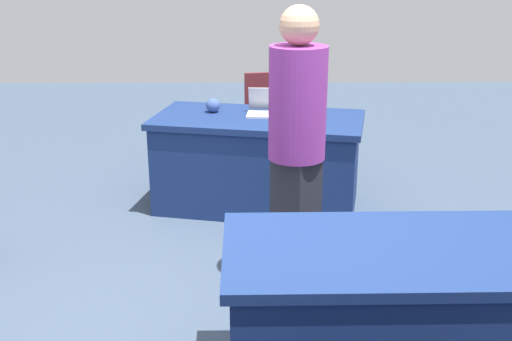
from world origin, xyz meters
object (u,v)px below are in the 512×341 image
Objects in this scene: laptop_silver at (267,110)px; yarn_ball at (213,105)px; person_presenter at (297,137)px; scissors_red at (309,121)px; table_mid_right at (423,320)px; chair_tucked_left at (264,112)px; table_foreground at (258,162)px.

laptop_silver is 0.45m from yarn_ball.
scissors_red is at bearing -45.64° from person_presenter.
table_mid_right is at bearing -9.61° from scissors_red.
yarn_ball is 0.65× the size of scissors_red.
chair_tucked_left is at bearing 175.80° from scissors_red.
person_presenter is 9.63× the size of scissors_red.
table_foreground is 10.01× the size of scissors_red.
person_presenter is at bearing -27.44° from scissors_red.
laptop_silver reaches higher than table_mid_right.
table_mid_right is 15.93× the size of yarn_ball.
table_foreground is 0.57m from scissors_red.
scissors_red is at bearing 157.26° from yarn_ball.
chair_tucked_left is (-0.07, -1.09, 0.16)m from table_foreground.
laptop_silver reaches higher than scissors_red.
scissors_red is at bearing -81.19° from table_mid_right.
yarn_ball is 0.83m from scissors_red.
laptop_silver is (0.00, 1.01, 0.26)m from chair_tucked_left.
table_mid_right is 2.56m from laptop_silver.
laptop_silver is at bearing -145.53° from scissors_red.
laptop_silver reaches higher than chair_tucked_left.
person_presenter reaches higher than table_mid_right.
scissors_red is (-0.32, 0.24, -0.04)m from laptop_silver.
person_presenter is at bearing 111.57° from yarn_ball.
laptop_silver is at bearing -74.91° from table_mid_right.
scissors_red reaches higher than table_mid_right.
table_mid_right is at bearing 169.71° from person_presenter.
person_presenter is (0.52, -1.06, 0.59)m from table_mid_right.
scissors_red is at bearing -85.48° from chair_tucked_left.
scissors_red is at bearing 147.49° from laptop_silver.
yarn_ball is at bearing -131.16° from scissors_red.
laptop_silver is 1.88× the size of scissors_red.
person_presenter is at bearing 100.17° from laptop_silver.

